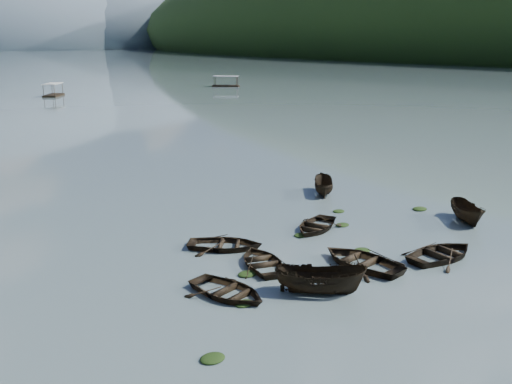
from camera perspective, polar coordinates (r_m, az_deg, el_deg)
ground_plane at (r=30.41m, az=13.11°, el=-8.50°), size 2400.00×2400.00×0.00m
haze_mtn_d at (r=979.78m, az=-14.71°, el=13.87°), size 520.00×520.00×220.00m
rowboat_0 at (r=27.91m, az=-2.85°, el=-10.31°), size 4.11×4.97×0.89m
rowboat_1 at (r=31.32m, az=0.67°, el=-7.37°), size 4.07×4.88×0.87m
rowboat_2 at (r=28.30m, az=6.40°, el=-10.02°), size 4.45×4.16×1.71m
rowboat_3 at (r=31.85m, az=10.53°, el=-7.25°), size 4.18×5.35×1.01m
rowboat_4 at (r=34.01m, az=18.11°, el=-6.30°), size 4.72×3.40×0.97m
rowboat_5 at (r=41.17m, az=20.30°, el=-2.79°), size 3.51×4.27×1.58m
rowboat_6 at (r=33.82m, az=-3.11°, el=-5.66°), size 5.41×5.24×0.91m
rowboat_7 at (r=37.29m, az=5.98°, el=-3.72°), size 5.23×4.71×0.89m
rowboat_8 at (r=45.85m, az=6.72°, el=-0.16°), size 3.58×4.00×1.51m
weed_clump_0 at (r=22.95m, az=-4.37°, el=-16.36°), size 1.02×0.84×0.22m
weed_clump_1 at (r=27.03m, az=-1.20°, el=-11.18°), size 0.95×0.76×0.21m
weed_clump_2 at (r=33.86m, az=10.52°, el=-5.87°), size 1.07×0.86×0.23m
weed_clump_3 at (r=41.20m, az=8.26°, el=-1.97°), size 0.90×0.76×0.20m
weed_clump_4 at (r=42.95m, az=16.05°, el=-1.71°), size 1.15×0.91×0.24m
weed_clump_5 at (r=30.15m, az=-0.87°, el=-8.29°), size 1.05×0.85×0.22m
weed_clump_6 at (r=35.97m, az=4.56°, el=-4.40°), size 0.98×0.82×0.20m
weed_clump_7 at (r=38.22m, az=8.62°, el=-3.34°), size 0.98×0.78×0.21m
pontoon_centre at (r=132.57m, az=-19.57°, el=9.02°), size 6.09×7.31×2.63m
pontoon_right at (r=151.07m, az=-3.03°, el=10.48°), size 7.02×6.58×2.61m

